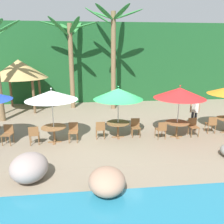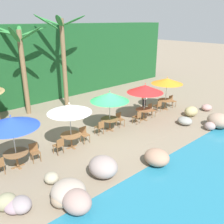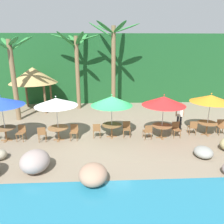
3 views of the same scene
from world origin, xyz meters
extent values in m
plane|color=gray|center=(0.00, 0.00, 0.00)|extent=(120.00, 120.00, 0.00)
cube|color=gray|center=(0.00, 0.00, 0.00)|extent=(18.00, 5.20, 0.01)
cube|color=#194C23|center=(0.00, 9.00, 3.00)|extent=(28.00, 2.40, 6.00)
ellipsoid|color=gray|center=(4.37, -2.36, 0.25)|extent=(0.85, 0.95, 0.50)
ellipsoid|color=#A47E66|center=(-0.68, -4.12, 0.38)|extent=(1.08, 1.21, 0.75)
ellipsoid|color=tan|center=(-4.99, -2.11, 0.22)|extent=(0.59, 0.65, 0.45)
ellipsoid|color=gray|center=(-3.09, -3.15, 0.44)|extent=(1.19, 1.34, 0.89)
cylinder|color=silver|center=(-5.57, -0.02, 1.16)|extent=(0.04, 0.04, 2.31)
cone|color=blue|center=(-5.57, -0.02, 2.21)|extent=(2.38, 2.38, 0.43)
sphere|color=blue|center=(-5.57, -0.02, 2.50)|extent=(0.07, 0.07, 0.07)
cube|color=brown|center=(-5.57, -0.02, 0.01)|extent=(0.60, 0.12, 0.03)
cube|color=brown|center=(-5.57, -0.02, 0.01)|extent=(0.12, 0.60, 0.03)
cylinder|color=brown|center=(-5.57, -0.02, 0.37)|extent=(0.09, 0.09, 0.71)
cylinder|color=brown|center=(-5.57, -0.02, 0.72)|extent=(1.10, 1.10, 0.03)
cylinder|color=brown|center=(-4.57, -0.32, 0.23)|extent=(0.04, 0.04, 0.45)
cylinder|color=brown|center=(-4.93, -0.27, 0.23)|extent=(0.04, 0.04, 0.45)
cylinder|color=brown|center=(-4.53, 0.04, 0.23)|extent=(0.04, 0.04, 0.45)
cylinder|color=brown|center=(-4.88, 0.08, 0.23)|extent=(0.04, 0.04, 0.45)
cube|color=brown|center=(-4.73, -0.12, 0.47)|extent=(0.47, 0.47, 0.03)
cube|color=brown|center=(-4.70, 0.08, 0.66)|extent=(0.42, 0.09, 0.42)
cylinder|color=silver|center=(-2.71, -0.10, 1.14)|extent=(0.04, 0.04, 2.27)
cone|color=white|center=(-2.71, -0.10, 2.17)|extent=(2.25, 2.25, 0.41)
sphere|color=white|center=(-2.71, -0.10, 2.46)|extent=(0.07, 0.07, 0.07)
cube|color=brown|center=(-2.71, -0.10, 0.01)|extent=(0.60, 0.12, 0.03)
cube|color=brown|center=(-2.71, -0.10, 0.01)|extent=(0.12, 0.60, 0.03)
cylinder|color=brown|center=(-2.71, -0.10, 0.37)|extent=(0.09, 0.09, 0.71)
cylinder|color=brown|center=(-2.71, -0.10, 0.72)|extent=(1.10, 1.10, 0.03)
cylinder|color=brown|center=(-1.69, -0.33, 0.23)|extent=(0.04, 0.04, 0.45)
cylinder|color=brown|center=(-2.05, -0.31, 0.23)|extent=(0.04, 0.04, 0.45)
cylinder|color=brown|center=(-1.67, 0.03, 0.23)|extent=(0.04, 0.04, 0.45)
cylinder|color=brown|center=(-2.03, 0.05, 0.23)|extent=(0.04, 0.04, 0.45)
cube|color=brown|center=(-1.86, -0.14, 0.47)|extent=(0.44, 0.44, 0.03)
cube|color=brown|center=(-1.85, 0.06, 0.66)|extent=(0.42, 0.06, 0.42)
cylinder|color=brown|center=(-3.75, -0.05, 0.23)|extent=(0.04, 0.04, 0.45)
cylinder|color=brown|center=(-3.40, -0.01, 0.23)|extent=(0.04, 0.04, 0.45)
cylinder|color=brown|center=(-3.70, -0.41, 0.23)|extent=(0.04, 0.04, 0.45)
cylinder|color=brown|center=(-3.35, -0.36, 0.23)|extent=(0.04, 0.04, 0.45)
cube|color=brown|center=(-3.55, -0.21, 0.47)|extent=(0.47, 0.47, 0.03)
cube|color=brown|center=(-3.52, -0.40, 0.66)|extent=(0.42, 0.09, 0.42)
cylinder|color=silver|center=(0.23, 0.20, 1.11)|extent=(0.04, 0.04, 2.22)
cone|color=#238E47|center=(0.23, 0.20, 2.12)|extent=(2.29, 2.29, 0.50)
sphere|color=#238E47|center=(0.23, 0.20, 2.44)|extent=(0.07, 0.07, 0.07)
cube|color=brown|center=(0.23, 0.20, 0.01)|extent=(0.60, 0.12, 0.03)
cube|color=brown|center=(0.23, 0.20, 0.01)|extent=(0.12, 0.60, 0.03)
cylinder|color=brown|center=(0.23, 0.20, 0.37)|extent=(0.09, 0.09, 0.71)
cylinder|color=brown|center=(0.23, 0.20, 0.72)|extent=(1.10, 1.10, 0.03)
cylinder|color=brown|center=(1.25, -0.03, 0.23)|extent=(0.04, 0.04, 0.45)
cylinder|color=brown|center=(0.89, -0.01, 0.23)|extent=(0.04, 0.04, 0.45)
cylinder|color=brown|center=(1.26, 0.33, 0.23)|extent=(0.04, 0.04, 0.45)
cylinder|color=brown|center=(0.91, 0.35, 0.23)|extent=(0.04, 0.04, 0.45)
cube|color=brown|center=(1.08, 0.16, 0.47)|extent=(0.44, 0.44, 0.03)
cube|color=brown|center=(1.09, 0.36, 0.66)|extent=(0.42, 0.06, 0.42)
cylinder|color=brown|center=(-0.81, 0.35, 0.23)|extent=(0.04, 0.04, 0.45)
cylinder|color=brown|center=(-0.45, 0.36, 0.23)|extent=(0.04, 0.04, 0.45)
cylinder|color=brown|center=(-0.80, -0.01, 0.23)|extent=(0.04, 0.04, 0.45)
cylinder|color=brown|center=(-0.44, 0.00, 0.23)|extent=(0.04, 0.04, 0.45)
cube|color=brown|center=(-0.62, 0.17, 0.47)|extent=(0.43, 0.43, 0.03)
cube|color=brown|center=(-0.62, -0.02, 0.66)|extent=(0.42, 0.05, 0.42)
cylinder|color=silver|center=(3.02, -0.07, 1.13)|extent=(0.04, 0.04, 2.25)
cone|color=red|center=(3.02, -0.07, 2.15)|extent=(2.36, 2.36, 0.48)
sphere|color=red|center=(3.02, -0.07, 2.47)|extent=(0.07, 0.07, 0.07)
cube|color=brown|center=(3.02, -0.07, 0.01)|extent=(0.60, 0.12, 0.03)
cube|color=brown|center=(3.02, -0.07, 0.01)|extent=(0.12, 0.60, 0.03)
cylinder|color=brown|center=(3.02, -0.07, 0.37)|extent=(0.09, 0.09, 0.71)
cylinder|color=brown|center=(3.02, -0.07, 0.72)|extent=(1.10, 1.10, 0.03)
cylinder|color=brown|center=(4.05, -0.24, 0.23)|extent=(0.04, 0.04, 0.45)
cylinder|color=brown|center=(3.70, -0.24, 0.23)|extent=(0.04, 0.04, 0.45)
cylinder|color=brown|center=(4.05, 0.12, 0.23)|extent=(0.04, 0.04, 0.45)
cylinder|color=brown|center=(3.69, 0.11, 0.23)|extent=(0.04, 0.04, 0.45)
cube|color=brown|center=(3.87, -0.06, 0.47)|extent=(0.42, 0.42, 0.03)
cube|color=brown|center=(3.87, 0.14, 0.66)|extent=(0.42, 0.04, 0.42)
cylinder|color=brown|center=(1.98, -0.03, 0.23)|extent=(0.04, 0.04, 0.45)
cylinder|color=brown|center=(2.33, 0.02, 0.23)|extent=(0.04, 0.04, 0.45)
cylinder|color=brown|center=(2.03, -0.38, 0.23)|extent=(0.04, 0.04, 0.45)
cylinder|color=brown|center=(2.38, -0.34, 0.23)|extent=(0.04, 0.04, 0.45)
cube|color=brown|center=(2.18, -0.18, 0.47)|extent=(0.47, 0.47, 0.03)
cube|color=brown|center=(2.21, -0.38, 0.66)|extent=(0.42, 0.09, 0.42)
cylinder|color=silver|center=(5.77, 0.25, 1.13)|extent=(0.04, 0.04, 2.27)
cone|color=orange|center=(5.77, 0.25, 2.17)|extent=(2.27, 2.27, 0.40)
sphere|color=orange|center=(5.77, 0.25, 2.45)|extent=(0.07, 0.07, 0.07)
cube|color=brown|center=(5.77, 0.25, 0.01)|extent=(0.60, 0.12, 0.03)
cube|color=brown|center=(5.77, 0.25, 0.01)|extent=(0.12, 0.60, 0.03)
cylinder|color=brown|center=(5.77, 0.25, 0.37)|extent=(0.09, 0.09, 0.71)
cylinder|color=brown|center=(5.77, 0.25, 0.72)|extent=(1.10, 1.10, 0.03)
cylinder|color=brown|center=(6.43, 0.03, 0.23)|extent=(0.04, 0.04, 0.45)
cylinder|color=brown|center=(6.81, 0.36, 0.23)|extent=(0.04, 0.04, 0.45)
cylinder|color=brown|center=(6.45, 0.38, 0.23)|extent=(0.04, 0.04, 0.45)
cube|color=brown|center=(6.62, 0.19, 0.47)|extent=(0.45, 0.45, 0.03)
cube|color=brown|center=(6.63, 0.39, 0.66)|extent=(0.42, 0.06, 0.42)
cylinder|color=brown|center=(4.77, 0.52, 0.23)|extent=(0.04, 0.04, 0.45)
cylinder|color=brown|center=(5.12, 0.48, 0.23)|extent=(0.04, 0.04, 0.45)
cylinder|color=brown|center=(4.73, 0.16, 0.23)|extent=(0.04, 0.04, 0.45)
cylinder|color=brown|center=(5.09, 0.13, 0.23)|extent=(0.04, 0.04, 0.45)
cube|color=brown|center=(4.93, 0.32, 0.47)|extent=(0.46, 0.46, 0.03)
cube|color=brown|center=(4.91, 0.12, 0.66)|extent=(0.42, 0.07, 0.42)
cylinder|color=brown|center=(-6.17, 3.54, 2.70)|extent=(0.32, 0.32, 5.41)
ellipsoid|color=#2D7A38|center=(-5.33, 3.40, 5.18)|extent=(1.62, 0.62, 0.83)
ellipsoid|color=#2D7A38|center=(-5.74, 4.27, 5.14)|extent=(1.07, 1.50, 0.96)
ellipsoid|color=#2D7A38|center=(-6.67, 4.23, 5.24)|extent=(1.26, 1.54, 0.66)
ellipsoid|color=#2D7A38|center=(-5.64, 2.88, 5.27)|extent=(1.32, 1.52, 0.58)
cylinder|color=brown|center=(-2.21, 6.24, 2.86)|extent=(0.32, 0.32, 5.72)
ellipsoid|color=#2D7A38|center=(-1.22, 6.27, 5.59)|extent=(1.96, 0.42, 0.63)
ellipsoid|color=#2D7A38|center=(-1.81, 7.15, 5.45)|extent=(1.04, 1.76, 1.13)
ellipsoid|color=#2D7A38|center=(-2.60, 7.15, 5.57)|extent=(1.10, 1.92, 0.69)
ellipsoid|color=#2D7A38|center=(-3.20, 6.34, 5.59)|extent=(1.98, 0.55, 0.61)
ellipsoid|color=#2D7A38|center=(-2.82, 5.46, 5.45)|extent=(1.38, 1.61, 1.12)
ellipsoid|color=#2D7A38|center=(-1.85, 5.32, 5.50)|extent=(1.01, 1.86, 0.95)
cylinder|color=brown|center=(0.63, 5.69, 3.21)|extent=(0.32, 0.32, 6.41)
ellipsoid|color=#2D7A38|center=(1.63, 5.69, 6.25)|extent=(1.92, 0.36, 0.77)
ellipsoid|color=#2D7A38|center=(1.07, 6.58, 6.25)|extent=(1.18, 1.89, 0.74)
ellipsoid|color=#2D7A38|center=(0.02, 6.48, 6.25)|extent=(1.46, 1.75, 0.74)
ellipsoid|color=#2D7A38|center=(-0.35, 5.89, 6.15)|extent=(1.81, 0.70, 1.12)
ellipsoid|color=#2D7A38|center=(0.01, 4.91, 6.23)|extent=(1.47, 1.71, 0.83)
ellipsoid|color=#2D7A38|center=(1.00, 4.76, 6.25)|extent=(1.06, 1.92, 0.77)
cylinder|color=brown|center=(-6.66, 7.02, 1.10)|extent=(0.16, 0.16, 2.20)
cylinder|color=brown|center=(-4.62, 7.02, 1.10)|extent=(0.16, 0.16, 2.20)
cylinder|color=brown|center=(-6.66, 4.98, 1.10)|extent=(0.16, 0.16, 2.20)
cylinder|color=brown|center=(-4.62, 4.98, 1.10)|extent=(0.16, 0.16, 2.20)
cone|color=tan|center=(-5.64, 6.00, 2.81)|extent=(3.71, 3.71, 1.21)
cylinder|color=#232328|center=(4.36, 1.18, 0.43)|extent=(0.13, 0.13, 0.86)
cylinder|color=#232328|center=(4.54, 1.18, 0.43)|extent=(0.13, 0.13, 0.86)
cube|color=silver|center=(4.45, 1.18, 1.15)|extent=(0.27, 0.38, 0.58)
cylinder|color=#9E7051|center=(4.23, 1.18, 1.10)|extent=(0.08, 0.08, 0.50)
cylinder|color=#9E7051|center=(4.67, 1.18, 1.10)|extent=(0.08, 0.08, 0.50)
sphere|color=#9E7051|center=(4.45, 1.18, 1.56)|extent=(0.21, 0.21, 0.21)
sphere|color=black|center=(4.45, 1.18, 1.61)|extent=(0.18, 0.18, 0.18)
camera|label=1|loc=(-1.17, -9.99, 4.10)|focal=36.81mm
camera|label=2|loc=(-8.87, -10.19, 6.35)|focal=39.86mm
camera|label=3|loc=(-0.32, -11.12, 4.96)|focal=34.45mm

